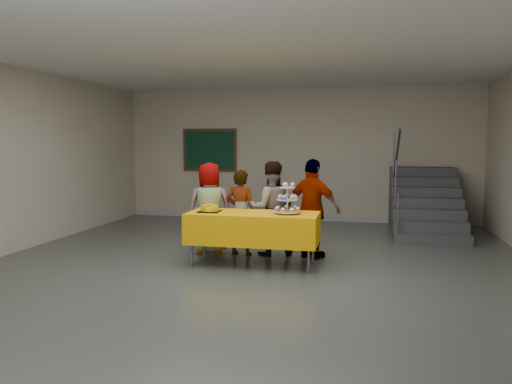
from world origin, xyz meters
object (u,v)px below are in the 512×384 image
schoolchild_d (313,209)px  staircase (424,207)px  bake_table (253,227)px  bear_cake (210,208)px  cupcake_stand (287,202)px  schoolchild_a (210,208)px  noticeboard (210,150)px  schoolchild_b (241,212)px  schoolchild_c (271,208)px

schoolchild_d → staircase: bearing=-101.6°
bake_table → bear_cake: (-0.63, -0.06, 0.27)m
cupcake_stand → staircase: bearing=57.3°
cupcake_stand → schoolchild_a: schoolchild_a is taller
noticeboard → schoolchild_b: bearing=-65.5°
bake_table → schoolchild_b: schoolchild_b is taller
schoolchild_b → schoolchild_d: bearing=-171.6°
bear_cake → cupcake_stand: bearing=2.9°
schoolchild_a → schoolchild_d: 1.65m
schoolchild_a → schoolchild_b: schoolchild_a is taller
bake_table → cupcake_stand: cupcake_stand is taller
schoolchild_c → schoolchild_a: bearing=-14.3°
schoolchild_d → bake_table: bearing=60.9°
schoolchild_c → schoolchild_b: bearing=-9.4°
bear_cake → noticeboard: bearing=107.7°
schoolchild_d → cupcake_stand: bearing=87.3°
cupcake_stand → schoolchild_a: (-1.35, 0.62, -0.21)m
schoolchild_c → staircase: 3.82m
staircase → schoolchild_a: bearing=-141.3°
cupcake_stand → bear_cake: (-1.13, -0.06, -0.11)m
schoolchild_a → schoolchild_c: 0.98m
schoolchild_c → staircase: staircase is taller
schoolchild_a → noticeboard: noticeboard is taller
schoolchild_b → cupcake_stand: bearing=151.6°
noticeboard → cupcake_stand: bearing=-59.7°
schoolchild_c → schoolchild_d: size_ratio=0.97×
bear_cake → schoolchild_a: schoolchild_a is taller
schoolchild_a → staircase: staircase is taller
schoolchild_c → staircase: bearing=-153.1°
bear_cake → staircase: staircase is taller
bear_cake → schoolchild_d: (1.43, 0.69, -0.06)m
bake_table → schoolchild_a: bearing=144.0°
staircase → noticeboard: bearing=170.1°
bear_cake → schoolchild_a: (-0.22, 0.67, -0.10)m
schoolchild_b → noticeboard: bearing=-57.2°
cupcake_stand → bear_cake: 1.14m
cupcake_stand → schoolchild_b: size_ratio=0.33×
staircase → noticeboard: 4.96m
bear_cake → schoolchild_c: schoolchild_c is taller
bake_table → schoolchild_d: 1.04m
schoolchild_b → schoolchild_c: 0.48m
schoolchild_c → noticeboard: (-2.15, 3.61, 0.86)m
bake_table → noticeboard: 4.89m
schoolchild_b → noticeboard: 4.17m
noticeboard → staircase: bearing=-9.9°
cupcake_stand → bear_cake: size_ratio=1.24×
bear_cake → schoolchild_a: 0.71m
schoolchild_b → schoolchild_d: 1.14m
schoolchild_b → schoolchild_c: schoolchild_c is taller
schoolchild_b → noticeboard: noticeboard is taller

